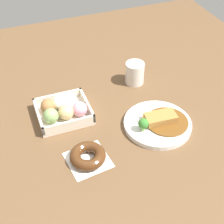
% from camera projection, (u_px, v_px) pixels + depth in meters
% --- Properties ---
extents(ground_plane, '(1.60, 1.60, 0.00)m').
position_uv_depth(ground_plane, '(112.00, 113.00, 1.19)').
color(ground_plane, brown).
extents(curry_plate, '(0.23, 0.23, 0.07)m').
position_uv_depth(curry_plate, '(158.00, 123.00, 1.13)').
color(curry_plate, white).
rests_on(curry_plate, ground_plane).
extents(donut_box, '(0.18, 0.17, 0.07)m').
position_uv_depth(donut_box, '(62.00, 111.00, 1.15)').
color(donut_box, beige).
rests_on(donut_box, ground_plane).
extents(chocolate_ring_donut, '(0.14, 0.14, 0.04)m').
position_uv_depth(chocolate_ring_donut, '(88.00, 156.00, 1.01)').
color(chocolate_ring_donut, white).
rests_on(chocolate_ring_donut, ground_plane).
extents(coffee_mug, '(0.07, 0.07, 0.09)m').
position_uv_depth(coffee_mug, '(135.00, 73.00, 1.30)').
color(coffee_mug, silver).
rests_on(coffee_mug, ground_plane).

